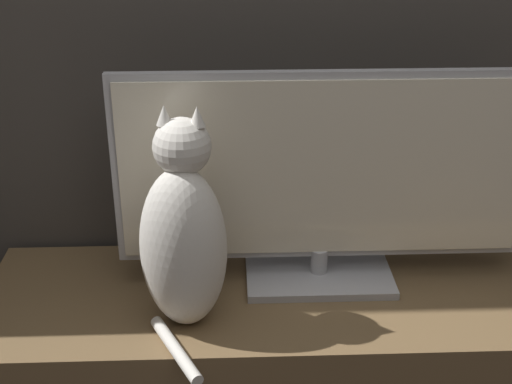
# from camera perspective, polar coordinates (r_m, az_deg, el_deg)

# --- Properties ---
(tv_stand) EXTENTS (1.51, 0.51, 0.50)m
(tv_stand) POSITION_cam_1_polar(r_m,az_deg,el_deg) (1.99, 1.74, -14.02)
(tv_stand) COLOR brown
(tv_stand) RESTS_ON ground_plane
(tv) EXTENTS (1.03, 0.23, 0.56)m
(tv) POSITION_cam_1_polar(r_m,az_deg,el_deg) (1.77, 5.35, 1.04)
(tv) COLOR #B7B7BC
(tv) RESTS_ON tv_stand
(cat) EXTENTS (0.22, 0.35, 0.53)m
(cat) POSITION_cam_1_polar(r_m,az_deg,el_deg) (1.63, -5.80, -3.54)
(cat) COLOR silver
(cat) RESTS_ON tv_stand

